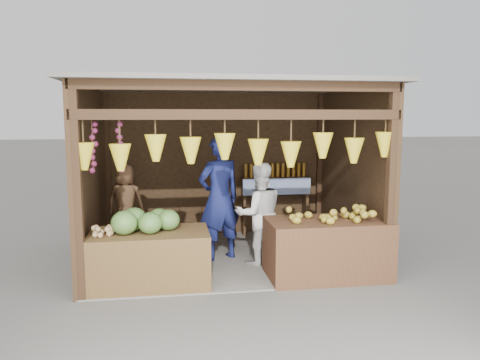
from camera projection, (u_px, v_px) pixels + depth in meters
The scene contains 12 objects.
ground at pixel (228, 257), 7.29m from camera, with size 80.00×80.00×0.00m, color #514F49.
stall_structure at pixel (225, 151), 7.02m from camera, with size 4.30×3.30×2.66m.
back_shelf at pixel (275, 188), 8.59m from camera, with size 1.25×0.32×1.32m.
counter_left at pixel (150, 259), 6.03m from camera, with size 1.51×0.85×0.71m, color #4F371A.
counter_right at pixel (327, 249), 6.35m from camera, with size 1.62×0.85×0.79m, color #452617.
stool at pixel (127, 249), 7.19m from camera, with size 0.34×0.34×0.31m, color black.
man_standing at pixel (219, 198), 7.04m from camera, with size 0.70×0.46×1.91m, color navy.
woman_standing at pixel (259, 214), 6.87m from camera, with size 0.73×0.57×1.51m, color silver.
vendor_seated at pixel (126, 202), 7.09m from camera, with size 0.56×0.37×1.15m, color #503520.
melon_pile at pixel (146, 219), 5.96m from camera, with size 1.00×0.50×0.32m, color #184E14, non-canonical shape.
tanfruit_pile at pixel (102, 230), 5.80m from camera, with size 0.34×0.40×0.13m, color tan, non-canonical shape.
mango_pile at pixel (330, 213), 6.21m from camera, with size 1.40×0.64×0.22m, color orange, non-canonical shape.
Camera 1 is at (-0.89, -7.01, 2.18)m, focal length 35.00 mm.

